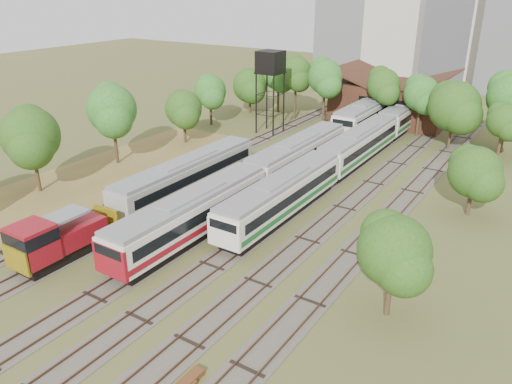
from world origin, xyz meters
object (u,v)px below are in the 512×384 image
Objects in this scene: shunter_locomotive at (55,240)px; water_tower at (270,64)px; railcar_green_set at (359,145)px; railcar_red_set at (252,181)px.

water_tower is at bearing 97.23° from shunter_locomotive.
railcar_green_set is 34.55m from shunter_locomotive.
water_tower is at bearing 117.57° from railcar_red_set.
railcar_red_set is 16.53m from railcar_green_set.
railcar_green_set is at bearing 73.17° from shunter_locomotive.
railcar_red_set is 24.38m from water_tower.
railcar_red_set is at bearing 70.60° from shunter_locomotive.
railcar_green_set is at bearing -17.36° from water_tower.
railcar_green_set is at bearing 75.99° from railcar_red_set.
railcar_red_set reaches higher than railcar_green_set.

